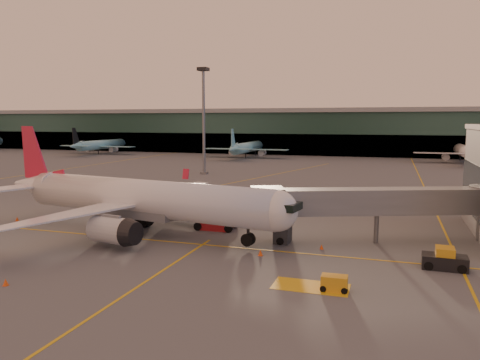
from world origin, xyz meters
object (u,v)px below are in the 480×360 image
(catering_truck, at_px, (215,207))
(pushback_tug, at_px, (445,260))
(main_airplane, at_px, (135,199))
(gpu_cart, at_px, (334,283))

(catering_truck, bearing_deg, pushback_tug, -18.86)
(catering_truck, xyz_separation_m, pushback_tug, (24.89, -7.99, -1.96))
(main_airplane, xyz_separation_m, pushback_tug, (32.94, -3.38, -3.21))
(catering_truck, bearing_deg, main_airplane, -151.29)
(gpu_cart, bearing_deg, main_airplane, 152.23)
(main_airplane, relative_size, catering_truck, 6.48)
(pushback_tug, bearing_deg, main_airplane, 175.78)
(gpu_cart, relative_size, pushback_tug, 0.55)
(catering_truck, relative_size, pushback_tug, 1.63)
(main_airplane, xyz_separation_m, catering_truck, (8.05, 4.61, -1.25))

